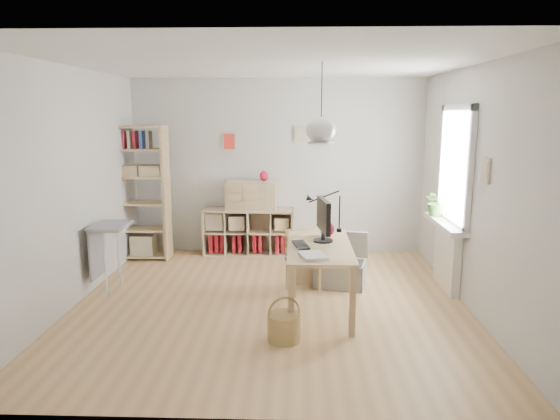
{
  "coord_description": "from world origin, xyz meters",
  "views": [
    {
      "loc": [
        0.3,
        -5.49,
        2.18
      ],
      "look_at": [
        0.1,
        0.3,
        1.05
      ],
      "focal_mm": 32.0,
      "sensor_mm": 36.0,
      "label": 1
    }
  ],
  "objects_px": {
    "storage_chest": "(341,268)",
    "drawer_chest": "(251,195)",
    "tall_bookshelf": "(140,187)",
    "monitor": "(323,218)",
    "chair": "(302,257)",
    "cube_shelf": "(247,235)",
    "desk": "(319,253)"
  },
  "relations": [
    {
      "from": "desk",
      "to": "storage_chest",
      "type": "relative_size",
      "value": 1.82
    },
    {
      "from": "tall_bookshelf",
      "to": "storage_chest",
      "type": "relative_size",
      "value": 2.42
    },
    {
      "from": "storage_chest",
      "to": "drawer_chest",
      "type": "xyz_separation_m",
      "value": [
        -1.27,
        1.35,
        0.73
      ]
    },
    {
      "from": "monitor",
      "to": "tall_bookshelf",
      "type": "bearing_deg",
      "value": 137.04
    },
    {
      "from": "chair",
      "to": "desk",
      "type": "bearing_deg",
      "value": -89.16
    },
    {
      "from": "tall_bookshelf",
      "to": "monitor",
      "type": "height_order",
      "value": "tall_bookshelf"
    },
    {
      "from": "desk",
      "to": "chair",
      "type": "relative_size",
      "value": 1.97
    },
    {
      "from": "chair",
      "to": "storage_chest",
      "type": "relative_size",
      "value": 0.92
    },
    {
      "from": "tall_bookshelf",
      "to": "desk",
      "type": "bearing_deg",
      "value": -37.01
    },
    {
      "from": "tall_bookshelf",
      "to": "drawer_chest",
      "type": "height_order",
      "value": "tall_bookshelf"
    },
    {
      "from": "storage_chest",
      "to": "monitor",
      "type": "height_order",
      "value": "monitor"
    },
    {
      "from": "cube_shelf",
      "to": "drawer_chest",
      "type": "xyz_separation_m",
      "value": [
        0.07,
        -0.04,
        0.64
      ]
    },
    {
      "from": "cube_shelf",
      "to": "tall_bookshelf",
      "type": "bearing_deg",
      "value": -169.81
    },
    {
      "from": "cube_shelf",
      "to": "chair",
      "type": "xyz_separation_m",
      "value": [
        0.84,
        -1.64,
        0.14
      ]
    },
    {
      "from": "cube_shelf",
      "to": "storage_chest",
      "type": "height_order",
      "value": "cube_shelf"
    },
    {
      "from": "chair",
      "to": "storage_chest",
      "type": "height_order",
      "value": "chair"
    },
    {
      "from": "desk",
      "to": "chair",
      "type": "bearing_deg",
      "value": 107.13
    },
    {
      "from": "desk",
      "to": "chair",
      "type": "xyz_separation_m",
      "value": [
        -0.18,
        0.59,
        -0.22
      ]
    },
    {
      "from": "tall_bookshelf",
      "to": "storage_chest",
      "type": "xyz_separation_m",
      "value": [
        2.91,
        -1.11,
        -0.87
      ]
    },
    {
      "from": "cube_shelf",
      "to": "chair",
      "type": "bearing_deg",
      "value": -62.9
    },
    {
      "from": "storage_chest",
      "to": "drawer_chest",
      "type": "relative_size",
      "value": 1.07
    },
    {
      "from": "cube_shelf",
      "to": "storage_chest",
      "type": "bearing_deg",
      "value": -46.01
    },
    {
      "from": "tall_bookshelf",
      "to": "chair",
      "type": "bearing_deg",
      "value": -29.52
    },
    {
      "from": "monitor",
      "to": "drawer_chest",
      "type": "bearing_deg",
      "value": 107.48
    },
    {
      "from": "desk",
      "to": "storage_chest",
      "type": "height_order",
      "value": "desk"
    },
    {
      "from": "cube_shelf",
      "to": "drawer_chest",
      "type": "relative_size",
      "value": 1.81
    },
    {
      "from": "chair",
      "to": "monitor",
      "type": "bearing_deg",
      "value": -79.2
    },
    {
      "from": "chair",
      "to": "storage_chest",
      "type": "xyz_separation_m",
      "value": [
        0.51,
        0.25,
        -0.22
      ]
    },
    {
      "from": "tall_bookshelf",
      "to": "monitor",
      "type": "relative_size",
      "value": 3.6
    },
    {
      "from": "chair",
      "to": "drawer_chest",
      "type": "distance_m",
      "value": 1.85
    },
    {
      "from": "storage_chest",
      "to": "drawer_chest",
      "type": "height_order",
      "value": "drawer_chest"
    },
    {
      "from": "monitor",
      "to": "drawer_chest",
      "type": "relative_size",
      "value": 0.72
    }
  ]
}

